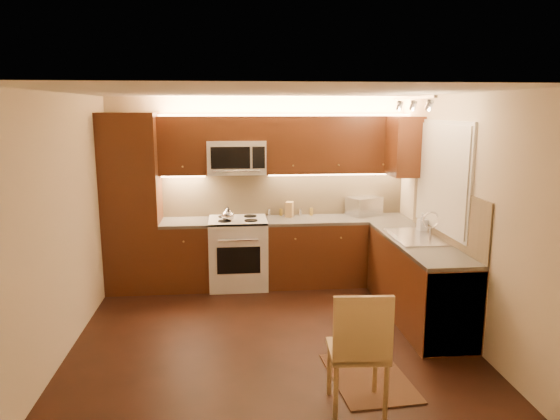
{
  "coord_description": "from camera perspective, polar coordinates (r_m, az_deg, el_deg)",
  "views": [
    {
      "loc": [
        -0.4,
        -5.03,
        2.35
      ],
      "look_at": [
        0.15,
        0.55,
        1.25
      ],
      "focal_mm": 33.3,
      "sensor_mm": 36.0,
      "label": 1
    }
  ],
  "objects": [
    {
      "name": "floor",
      "position": [
        5.56,
        -1.01,
        -13.89
      ],
      "size": [
        4.0,
        4.0,
        0.01
      ],
      "primitive_type": "cube",
      "color": "black",
      "rests_on": "ground"
    },
    {
      "name": "ceiling",
      "position": [
        5.04,
        -1.11,
        12.81
      ],
      "size": [
        4.0,
        4.0,
        0.01
      ],
      "primitive_type": "cube",
      "color": "beige",
      "rests_on": "ground"
    },
    {
      "name": "wall_back",
      "position": [
        7.12,
        -2.34,
        2.21
      ],
      "size": [
        4.0,
        0.01,
        2.5
      ],
      "primitive_type": "cube",
      "color": "beige",
      "rests_on": "ground"
    },
    {
      "name": "wall_front",
      "position": [
        3.24,
        1.79,
        -8.71
      ],
      "size": [
        4.0,
        0.01,
        2.5
      ],
      "primitive_type": "cube",
      "color": "beige",
      "rests_on": "ground"
    },
    {
      "name": "wall_left",
      "position": [
        5.39,
        -22.79,
        -1.55
      ],
      "size": [
        0.01,
        4.0,
        2.5
      ],
      "primitive_type": "cube",
      "color": "beige",
      "rests_on": "ground"
    },
    {
      "name": "wall_right",
      "position": [
        5.68,
        19.51,
        -0.71
      ],
      "size": [
        0.01,
        4.0,
        2.5
      ],
      "primitive_type": "cube",
      "color": "beige",
      "rests_on": "ground"
    },
    {
      "name": "pantry",
      "position": [
        6.95,
        -15.91,
        0.73
      ],
      "size": [
        0.7,
        0.6,
        2.3
      ],
      "primitive_type": "cube",
      "color": "#46260F",
      "rests_on": "floor"
    },
    {
      "name": "base_cab_back_left",
      "position": [
        7.02,
        -10.27,
        -4.95
      ],
      "size": [
        0.62,
        0.6,
        0.86
      ],
      "primitive_type": "cube",
      "color": "#46260F",
      "rests_on": "floor"
    },
    {
      "name": "counter_back_left",
      "position": [
        6.91,
        -10.4,
        -1.36
      ],
      "size": [
        0.62,
        0.6,
        0.04
      ],
      "primitive_type": "cube",
      "color": "#312F2D",
      "rests_on": "base_cab_back_left"
    },
    {
      "name": "base_cab_back_right",
      "position": [
        7.14,
        6.24,
        -4.56
      ],
      "size": [
        1.92,
        0.6,
        0.86
      ],
      "primitive_type": "cube",
      "color": "#46260F",
      "rests_on": "floor"
    },
    {
      "name": "counter_back_right",
      "position": [
        7.03,
        6.31,
        -1.03
      ],
      "size": [
        1.92,
        0.6,
        0.04
      ],
      "primitive_type": "cube",
      "color": "#312F2D",
      "rests_on": "base_cab_back_right"
    },
    {
      "name": "base_cab_right",
      "position": [
        6.13,
        14.86,
        -7.54
      ],
      "size": [
        0.6,
        2.0,
        0.86
      ],
      "primitive_type": "cube",
      "color": "#46260F",
      "rests_on": "floor"
    },
    {
      "name": "counter_right",
      "position": [
        6.0,
        15.07,
        -3.47
      ],
      "size": [
        0.6,
        2.0,
        0.04
      ],
      "primitive_type": "cube",
      "color": "#312F2D",
      "rests_on": "base_cab_right"
    },
    {
      "name": "dishwasher",
      "position": [
        5.51,
        17.41,
        -9.8
      ],
      "size": [
        0.58,
        0.6,
        0.84
      ],
      "primitive_type": "cube",
      "color": "silver",
      "rests_on": "floor"
    },
    {
      "name": "backsplash_back",
      "position": [
        7.15,
        0.47,
        1.85
      ],
      "size": [
        3.3,
        0.02,
        0.6
      ],
      "primitive_type": "cube",
      "color": "tan",
      "rests_on": "wall_back"
    },
    {
      "name": "backsplash_right",
      "position": [
        6.04,
        17.8,
        -0.41
      ],
      "size": [
        0.02,
        2.0,
        0.6
      ],
      "primitive_type": "cube",
      "color": "tan",
      "rests_on": "wall_right"
    },
    {
      "name": "upper_cab_back_left",
      "position": [
        6.89,
        -10.61,
        6.97
      ],
      "size": [
        0.62,
        0.35,
        0.75
      ],
      "primitive_type": "cube",
      "color": "#46260F",
      "rests_on": "wall_back"
    },
    {
      "name": "upper_cab_back_right",
      "position": [
        7.02,
        6.28,
        7.16
      ],
      "size": [
        1.92,
        0.35,
        0.75
      ],
      "primitive_type": "cube",
      "color": "#46260F",
      "rests_on": "wall_back"
    },
    {
      "name": "upper_cab_bridge",
      "position": [
        6.86,
        -4.85,
        8.94
      ],
      "size": [
        0.76,
        0.35,
        0.31
      ],
      "primitive_type": "cube",
      "color": "#46260F",
      "rests_on": "wall_back"
    },
    {
      "name": "upper_cab_right_corner",
      "position": [
        6.82,
        13.53,
        6.81
      ],
      "size": [
        0.35,
        0.5,
        0.75
      ],
      "primitive_type": "cube",
      "color": "#46260F",
      "rests_on": "wall_right"
    },
    {
      "name": "stove",
      "position": [
        6.96,
        -4.61,
        -4.68
      ],
      "size": [
        0.76,
        0.65,
        0.92
      ],
      "primitive_type": null,
      "color": "silver",
      "rests_on": "floor"
    },
    {
      "name": "microwave",
      "position": [
        6.87,
        -4.8,
        5.8
      ],
      "size": [
        0.76,
        0.38,
        0.44
      ],
      "primitive_type": null,
      "color": "silver",
      "rests_on": "wall_back"
    },
    {
      "name": "window_frame",
      "position": [
        6.11,
        17.43,
        3.55
      ],
      "size": [
        0.03,
        1.44,
        1.24
      ],
      "primitive_type": "cube",
      "color": "silver",
      "rests_on": "wall_right"
    },
    {
      "name": "window_blinds",
      "position": [
        6.1,
        17.25,
        3.55
      ],
      "size": [
        0.02,
        1.36,
        1.16
      ],
      "primitive_type": "cube",
      "color": "silver",
      "rests_on": "wall_right"
    },
    {
      "name": "sink",
      "position": [
        6.11,
        14.63,
        -2.26
      ],
      "size": [
        0.52,
        0.86,
        0.15
      ],
      "primitive_type": null,
      "color": "silver",
      "rests_on": "counter_right"
    },
    {
      "name": "faucet",
      "position": [
        6.16,
        16.23,
        -1.52
      ],
      "size": [
        0.2,
        0.04,
        0.3
      ],
      "primitive_type": null,
      "color": "silver",
      "rests_on": "counter_right"
    },
    {
      "name": "track_light_bar",
      "position": [
        5.77,
        14.45,
        11.86
      ],
      "size": [
        0.04,
        1.2,
        0.03
      ],
      "primitive_type": "cube",
      "color": "silver",
      "rests_on": "ceiling"
    },
    {
      "name": "kettle",
      "position": [
        6.71,
        -5.75,
        -0.42
      ],
      "size": [
        0.2,
        0.2,
        0.19
      ],
      "primitive_type": null,
      "rotation": [
        0.0,
        0.0,
        0.27
      ],
      "color": "silver",
      "rests_on": "stove"
    },
    {
      "name": "toaster_oven",
      "position": [
        7.25,
        9.21,
        0.43
      ],
      "size": [
        0.51,
        0.46,
        0.25
      ],
      "primitive_type": "cube",
      "rotation": [
        0.0,
        0.0,
        0.41
      ],
      "color": "silver",
      "rests_on": "counter_back_right"
    },
    {
      "name": "knife_block",
      "position": [
        7.04,
        1.04,
        0.08
      ],
      "size": [
        0.13,
        0.17,
        0.21
      ],
      "primitive_type": "cube",
      "rotation": [
        0.0,
        0.0,
        -0.28
      ],
      "color": "#A17C48",
      "rests_on": "counter_back_right"
    },
    {
      "name": "spice_jar_a",
      "position": [
        7.13,
        -1.17,
        -0.24
      ],
      "size": [
        0.05,
        0.05,
        0.1
      ],
      "primitive_type": "cylinder",
      "rotation": [
        0.0,
        0.0,
        -0.27
      ],
      "color": "silver",
      "rests_on": "counter_back_right"
    },
    {
      "name": "spice_jar_b",
      "position": [
        7.14,
        0.11,
        -0.23
      ],
      "size": [
        0.05,
        0.05,
        0.09
      ],
      "primitive_type": "cylinder",
      "rotation": [
        0.0,
        0.0,
        0.2
      ],
      "color": "olive",
      "rests_on": "counter_back_right"
    },
    {
      "name": "spice_jar_c",
      "position": [
        7.13,
        2.21,
        -0.22
      ],
      "size": [
        0.05,
        0.05,
        0.1
      ],
      "primitive_type": "cylinder",
      "rotation": [
        0.0,
        0.0,
        -0.15
      ],
      "color": "silver",
      "rests_on": "counter_back_right"
    },
    {
      "name": "spice_jar_d",
      "position": [
        7.16,
        3.47,
        -0.18
      ],
      "size": [
        0.06,
        0.06,
        0.1
      ],
      "primitive_type": "cylinder",
      "rotation": [
        0.0,
        0.0,
        0.34
      ],
      "color": "olive",
      "rests_on": "counter_back_right"
    },
    {
      "name": "soap_bottle",
      "position": [
        6.44,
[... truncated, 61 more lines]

